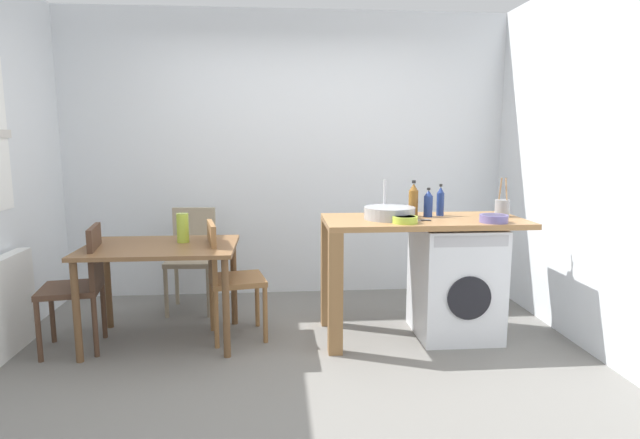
{
  "coord_description": "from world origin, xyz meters",
  "views": [
    {
      "loc": [
        -0.1,
        -3.3,
        1.52
      ],
      "look_at": [
        0.21,
        0.45,
        0.93
      ],
      "focal_mm": 29.05,
      "sensor_mm": 36.0,
      "label": 1
    }
  ],
  "objects_px": {
    "bottle_squat_brown": "(428,204)",
    "utensil_crock": "(502,208)",
    "dining_table": "(161,258)",
    "chair_person_seat": "(81,281)",
    "bottle_tall_green": "(413,200)",
    "bottle_clear_small": "(440,201)",
    "chair_opposite": "(227,273)",
    "vase": "(183,228)",
    "mixing_bowl": "(405,219)",
    "colander": "(494,218)",
    "chair_spare_by_wall": "(193,253)",
    "washing_machine": "(455,281)"
  },
  "relations": [
    {
      "from": "chair_opposite",
      "to": "colander",
      "type": "bearing_deg",
      "value": 69.65
    },
    {
      "from": "chair_person_seat",
      "to": "bottle_clear_small",
      "type": "distance_m",
      "value": 2.73
    },
    {
      "from": "chair_person_seat",
      "to": "chair_opposite",
      "type": "distance_m",
      "value": 1.03
    },
    {
      "from": "bottle_tall_green",
      "to": "bottle_clear_small",
      "type": "distance_m",
      "value": 0.22
    },
    {
      "from": "chair_opposite",
      "to": "bottle_tall_green",
      "type": "relative_size",
      "value": 3.23
    },
    {
      "from": "chair_opposite",
      "to": "chair_spare_by_wall",
      "type": "relative_size",
      "value": 1.0
    },
    {
      "from": "chair_person_seat",
      "to": "mixing_bowl",
      "type": "xyz_separation_m",
      "value": [
        2.31,
        -0.15,
        0.44
      ]
    },
    {
      "from": "bottle_squat_brown",
      "to": "utensil_crock",
      "type": "distance_m",
      "value": 0.57
    },
    {
      "from": "bottle_tall_green",
      "to": "chair_spare_by_wall",
      "type": "bearing_deg",
      "value": 158.73
    },
    {
      "from": "dining_table",
      "to": "chair_person_seat",
      "type": "relative_size",
      "value": 1.22
    },
    {
      "from": "bottle_clear_small",
      "to": "utensil_crock",
      "type": "height_order",
      "value": "utensil_crock"
    },
    {
      "from": "chair_spare_by_wall",
      "to": "bottle_tall_green",
      "type": "bearing_deg",
      "value": 162.18
    },
    {
      "from": "vase",
      "to": "bottle_clear_small",
      "type": "bearing_deg",
      "value": -0.18
    },
    {
      "from": "washing_machine",
      "to": "bottle_clear_small",
      "type": "height_order",
      "value": "bottle_clear_small"
    },
    {
      "from": "bottle_clear_small",
      "to": "utensil_crock",
      "type": "xyz_separation_m",
      "value": [
        0.46,
        -0.08,
        -0.04
      ]
    },
    {
      "from": "utensil_crock",
      "to": "vase",
      "type": "height_order",
      "value": "utensil_crock"
    },
    {
      "from": "chair_person_seat",
      "to": "chair_opposite",
      "type": "xyz_separation_m",
      "value": [
        1.02,
        0.12,
        0.0
      ]
    },
    {
      "from": "mixing_bowl",
      "to": "colander",
      "type": "distance_m",
      "value": 0.64
    },
    {
      "from": "mixing_bowl",
      "to": "chair_opposite",
      "type": "bearing_deg",
      "value": 168.04
    },
    {
      "from": "bottle_tall_green",
      "to": "colander",
      "type": "distance_m",
      "value": 0.61
    },
    {
      "from": "dining_table",
      "to": "bottle_tall_green",
      "type": "xyz_separation_m",
      "value": [
        1.91,
        0.07,
        0.4
      ]
    },
    {
      "from": "bottle_clear_small",
      "to": "colander",
      "type": "height_order",
      "value": "bottle_clear_small"
    },
    {
      "from": "chair_opposite",
      "to": "washing_machine",
      "type": "bearing_deg",
      "value": 75.8
    },
    {
      "from": "chair_person_seat",
      "to": "mixing_bowl",
      "type": "distance_m",
      "value": 2.36
    },
    {
      "from": "dining_table",
      "to": "chair_opposite",
      "type": "relative_size",
      "value": 1.22
    },
    {
      "from": "bottle_clear_small",
      "to": "mixing_bowl",
      "type": "bearing_deg",
      "value": -137.35
    },
    {
      "from": "mixing_bowl",
      "to": "utensil_crock",
      "type": "bearing_deg",
      "value": 16.89
    },
    {
      "from": "chair_spare_by_wall",
      "to": "vase",
      "type": "distance_m",
      "value": 0.76
    },
    {
      "from": "chair_spare_by_wall",
      "to": "dining_table",
      "type": "bearing_deg",
      "value": 85.76
    },
    {
      "from": "dining_table",
      "to": "bottle_tall_green",
      "type": "bearing_deg",
      "value": 2.17
    },
    {
      "from": "chair_person_seat",
      "to": "vase",
      "type": "distance_m",
      "value": 0.8
    },
    {
      "from": "chair_person_seat",
      "to": "colander",
      "type": "height_order",
      "value": "colander"
    },
    {
      "from": "chair_person_seat",
      "to": "chair_spare_by_wall",
      "type": "bearing_deg",
      "value": -46.09
    },
    {
      "from": "chair_spare_by_wall",
      "to": "mixing_bowl",
      "type": "relative_size",
      "value": 4.97
    },
    {
      "from": "washing_machine",
      "to": "bottle_squat_brown",
      "type": "xyz_separation_m",
      "value": [
        -0.21,
        0.09,
        0.59
      ]
    },
    {
      "from": "chair_spare_by_wall",
      "to": "bottle_clear_small",
      "type": "xyz_separation_m",
      "value": [
        2.02,
        -0.68,
        0.52
      ]
    },
    {
      "from": "chair_opposite",
      "to": "vase",
      "type": "relative_size",
      "value": 4.08
    },
    {
      "from": "dining_table",
      "to": "chair_opposite",
      "type": "bearing_deg",
      "value": 4.18
    },
    {
      "from": "bottle_tall_green",
      "to": "utensil_crock",
      "type": "height_order",
      "value": "utensil_crock"
    },
    {
      "from": "bottle_clear_small",
      "to": "bottle_squat_brown",
      "type": "bearing_deg",
      "value": -157.29
    },
    {
      "from": "colander",
      "to": "chair_person_seat",
      "type": "bearing_deg",
      "value": 176.71
    },
    {
      "from": "dining_table",
      "to": "colander",
      "type": "relative_size",
      "value": 5.5
    },
    {
      "from": "chair_opposite",
      "to": "vase",
      "type": "height_order",
      "value": "vase"
    },
    {
      "from": "chair_opposite",
      "to": "bottle_squat_brown",
      "type": "distance_m",
      "value": 1.62
    },
    {
      "from": "chair_opposite",
      "to": "bottle_clear_small",
      "type": "relative_size",
      "value": 3.64
    },
    {
      "from": "washing_machine",
      "to": "colander",
      "type": "height_order",
      "value": "colander"
    },
    {
      "from": "chair_opposite",
      "to": "bottle_squat_brown",
      "type": "xyz_separation_m",
      "value": [
        1.54,
        0.01,
        0.51
      ]
    },
    {
      "from": "chair_person_seat",
      "to": "chair_spare_by_wall",
      "type": "relative_size",
      "value": 1.0
    },
    {
      "from": "utensil_crock",
      "to": "colander",
      "type": "xyz_separation_m",
      "value": [
        -0.18,
        -0.27,
        -0.04
      ]
    },
    {
      "from": "bottle_clear_small",
      "to": "mixing_bowl",
      "type": "height_order",
      "value": "bottle_clear_small"
    }
  ]
}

